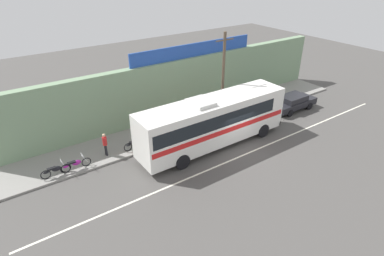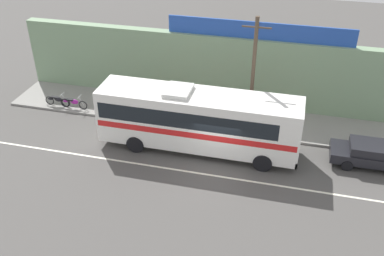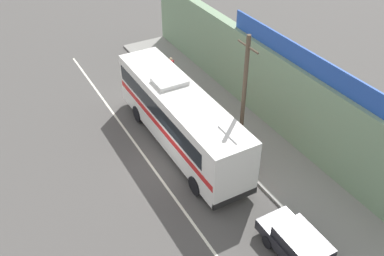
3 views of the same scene
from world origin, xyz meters
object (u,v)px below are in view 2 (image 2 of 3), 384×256
(parked_car, at_px, (372,154))
(utility_pole, at_px, (253,76))
(motorcycle_blue, at_px, (134,109))
(motorcycle_purple, at_px, (73,102))
(motorcycle_black, at_px, (57,100))
(pedestrian_far_right, at_px, (107,96))
(intercity_bus, at_px, (197,118))

(parked_car, height_order, utility_pole, utility_pole)
(utility_pole, xyz_separation_m, motorcycle_blue, (-7.54, 0.24, -3.33))
(motorcycle_purple, height_order, motorcycle_black, same)
(motorcycle_black, xyz_separation_m, pedestrian_far_right, (3.44, 0.48, 0.53))
(pedestrian_far_right, bearing_deg, motorcycle_purple, -166.66)
(intercity_bus, bearing_deg, utility_pole, 40.23)
(intercity_bus, xyz_separation_m, motorcycle_blue, (-4.82, 2.54, -1.50))
(intercity_bus, relative_size, motorcycle_blue, 6.18)
(motorcycle_blue, distance_m, pedestrian_far_right, 2.12)
(parked_car, bearing_deg, intercity_bus, -175.44)
(parked_car, bearing_deg, motorcycle_blue, 173.08)
(pedestrian_far_right, bearing_deg, intercity_bus, -23.11)
(intercity_bus, relative_size, motorcycle_black, 6.23)
(utility_pole, height_order, pedestrian_far_right, utility_pole)
(intercity_bus, relative_size, utility_pole, 1.57)
(parked_car, height_order, motorcycle_purple, parked_car)
(intercity_bus, xyz_separation_m, parked_car, (9.70, 0.77, -1.33))
(parked_car, height_order, motorcycle_blue, parked_car)
(motorcycle_blue, xyz_separation_m, pedestrian_far_right, (-2.02, 0.38, 0.53))
(intercity_bus, xyz_separation_m, utility_pole, (2.72, 2.30, 1.83))
(parked_car, bearing_deg, motorcycle_black, 175.23)
(parked_car, bearing_deg, utility_pole, 167.68)
(utility_pole, bearing_deg, pedestrian_far_right, 176.29)
(motorcycle_purple, relative_size, pedestrian_far_right, 1.18)
(motorcycle_purple, xyz_separation_m, motorcycle_blue, (4.25, 0.15, 0.00))
(parked_car, relative_size, utility_pole, 0.62)
(utility_pole, bearing_deg, motorcycle_black, 179.37)
(parked_car, relative_size, pedestrian_far_right, 2.71)
(intercity_bus, relative_size, parked_car, 2.54)
(motorcycle_blue, bearing_deg, motorcycle_purple, -178.04)
(pedestrian_far_right, bearing_deg, motorcycle_blue, -10.75)
(parked_car, relative_size, motorcycle_blue, 2.44)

